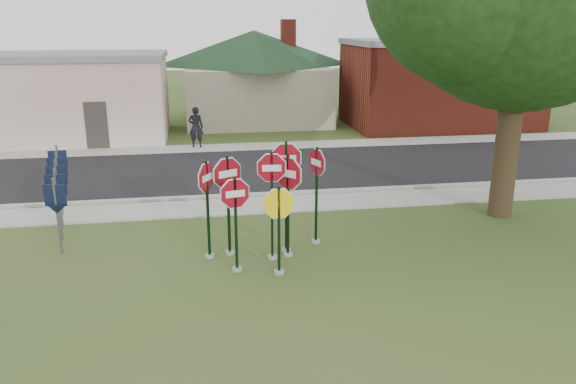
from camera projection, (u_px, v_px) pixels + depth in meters
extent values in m
plane|color=#2F491B|center=(270.00, 283.00, 12.64)|extent=(120.00, 120.00, 0.00)
cube|color=gray|center=(248.00, 206.00, 17.82)|extent=(60.00, 1.60, 0.06)
cube|color=black|center=(237.00, 171.00, 22.07)|extent=(60.00, 7.00, 0.04)
cube|color=gray|center=(230.00, 148.00, 26.13)|extent=(60.00, 1.60, 0.06)
cube|color=gray|center=(245.00, 196.00, 18.75)|extent=(60.00, 0.20, 0.14)
cylinder|color=gray|center=(272.00, 257.00, 13.93)|extent=(0.24, 0.24, 0.08)
cube|color=black|center=(272.00, 206.00, 13.55)|extent=(0.06, 0.06, 2.72)
cylinder|color=white|center=(272.00, 168.00, 13.27)|extent=(0.98, 0.10, 0.98)
cylinder|color=maroon|center=(272.00, 168.00, 13.27)|extent=(0.91, 0.10, 0.91)
cube|color=white|center=(272.00, 168.00, 13.27)|extent=(0.45, 0.05, 0.16)
cylinder|color=gray|center=(279.00, 272.00, 13.10)|extent=(0.24, 0.24, 0.08)
cube|color=black|center=(279.00, 231.00, 12.81)|extent=(0.06, 0.05, 2.12)
cylinder|color=white|center=(279.00, 204.00, 12.62)|extent=(1.01, 0.05, 1.01)
cylinder|color=yellow|center=(279.00, 204.00, 12.62)|extent=(0.93, 0.06, 0.93)
cylinder|color=gray|center=(237.00, 269.00, 13.26)|extent=(0.24, 0.24, 0.08)
cube|color=black|center=(236.00, 225.00, 12.93)|extent=(0.07, 0.06, 2.30)
cylinder|color=white|center=(235.00, 194.00, 12.72)|extent=(0.95, 0.23, 0.97)
cylinder|color=maroon|center=(235.00, 194.00, 12.72)|extent=(0.88, 0.22, 0.90)
cube|color=white|center=(235.00, 194.00, 12.72)|extent=(0.44, 0.11, 0.16)
cylinder|color=gray|center=(288.00, 254.00, 14.11)|extent=(0.24, 0.24, 0.08)
cube|color=black|center=(288.00, 206.00, 13.75)|extent=(0.08, 0.08, 2.60)
cylinder|color=white|center=(288.00, 173.00, 13.50)|extent=(0.77, 0.86, 1.14)
cylinder|color=maroon|center=(288.00, 173.00, 13.50)|extent=(0.72, 0.80, 1.05)
cube|color=white|center=(288.00, 173.00, 13.50)|extent=(0.36, 0.40, 0.18)
cylinder|color=gray|center=(286.00, 250.00, 14.36)|extent=(0.24, 0.24, 0.08)
cube|color=black|center=(286.00, 198.00, 13.95)|extent=(0.06, 0.05, 2.87)
cylinder|color=white|center=(286.00, 158.00, 13.66)|extent=(1.06, 0.09, 1.06)
cylinder|color=maroon|center=(286.00, 158.00, 13.66)|extent=(0.98, 0.09, 0.99)
cube|color=white|center=(286.00, 158.00, 13.66)|extent=(0.49, 0.05, 0.17)
cylinder|color=gray|center=(230.00, 252.00, 14.20)|extent=(0.24, 0.24, 0.08)
cube|color=black|center=(228.00, 206.00, 13.84)|extent=(0.08, 0.07, 2.55)
cylinder|color=white|center=(227.00, 173.00, 13.60)|extent=(0.98, 0.53, 1.10)
cylinder|color=maroon|center=(227.00, 173.00, 13.60)|extent=(0.91, 0.50, 1.02)
cube|color=white|center=(227.00, 173.00, 13.60)|extent=(0.45, 0.25, 0.18)
cylinder|color=gray|center=(316.00, 241.00, 14.94)|extent=(0.24, 0.24, 0.08)
cube|color=black|center=(316.00, 196.00, 14.57)|extent=(0.07, 0.07, 2.60)
cylinder|color=white|center=(317.00, 162.00, 14.31)|extent=(0.36, 0.92, 0.98)
cylinder|color=maroon|center=(317.00, 162.00, 14.31)|extent=(0.34, 0.86, 0.91)
cube|color=white|center=(317.00, 162.00, 14.31)|extent=(0.17, 0.43, 0.16)
cylinder|color=gray|center=(210.00, 256.00, 14.00)|extent=(0.24, 0.24, 0.08)
cube|color=black|center=(208.00, 210.00, 13.65)|extent=(0.07, 0.08, 2.48)
cylinder|color=white|center=(206.00, 177.00, 13.41)|extent=(0.53, 0.88, 1.02)
cylinder|color=maroon|center=(206.00, 177.00, 13.41)|extent=(0.50, 0.82, 0.94)
cube|color=white|center=(206.00, 177.00, 13.41)|extent=(0.25, 0.41, 0.16)
cube|color=#59595E|center=(58.00, 217.00, 13.94)|extent=(0.05, 0.05, 2.00)
cube|color=black|center=(55.00, 195.00, 13.78)|extent=(0.55, 0.13, 0.55)
cone|color=black|center=(57.00, 209.00, 13.88)|extent=(0.65, 0.65, 0.25)
cube|color=#59595E|center=(58.00, 205.00, 14.85)|extent=(0.05, 0.05, 2.00)
cube|color=black|center=(56.00, 185.00, 14.69)|extent=(0.55, 0.09, 0.55)
cone|color=black|center=(57.00, 197.00, 14.79)|extent=(0.62, 0.62, 0.25)
cube|color=#59595E|center=(59.00, 194.00, 15.76)|extent=(0.05, 0.05, 2.00)
cube|color=black|center=(57.00, 175.00, 15.60)|extent=(0.55, 0.05, 0.55)
cone|color=black|center=(58.00, 187.00, 15.70)|extent=(0.58, 0.58, 0.25)
cube|color=#59595E|center=(59.00, 185.00, 16.68)|extent=(0.05, 0.05, 2.00)
cube|color=black|center=(57.00, 167.00, 16.52)|extent=(0.55, 0.05, 0.55)
cone|color=black|center=(59.00, 178.00, 16.62)|extent=(0.58, 0.58, 0.25)
cube|color=#59595E|center=(60.00, 176.00, 17.59)|extent=(0.05, 0.05, 2.00)
cube|color=black|center=(58.00, 159.00, 17.43)|extent=(0.55, 0.09, 0.55)
cone|color=black|center=(59.00, 170.00, 17.53)|extent=(0.62, 0.62, 0.25)
cube|color=silver|center=(42.00, 99.00, 27.67)|extent=(12.00, 6.00, 4.00)
cube|color=slate|center=(36.00, 56.00, 27.07)|extent=(12.20, 6.20, 0.30)
cube|color=#332D28|center=(97.00, 126.00, 25.58)|extent=(1.00, 0.10, 2.20)
cube|color=#C0B899|center=(255.00, 93.00, 33.26)|extent=(8.00, 8.00, 3.20)
pyramid|color=#15301B|center=(254.00, 30.00, 32.21)|extent=(11.60, 11.60, 2.00)
cube|color=maroon|center=(288.00, 34.00, 32.58)|extent=(0.80, 0.80, 1.60)
cube|color=maroon|center=(439.00, 85.00, 31.31)|extent=(10.00, 6.00, 4.50)
cube|color=slate|center=(443.00, 42.00, 30.63)|extent=(10.20, 6.20, 0.30)
cube|color=white|center=(427.00, 85.00, 28.11)|extent=(2.00, 0.08, 0.90)
cylinder|color=black|center=(509.00, 125.00, 16.29)|extent=(0.70, 0.70, 5.54)
cylinder|color=black|center=(528.00, 75.00, 40.01)|extent=(0.50, 0.50, 4.00)
sphere|color=black|center=(534.00, 23.00, 38.96)|extent=(5.60, 5.60, 5.60)
imported|color=black|center=(196.00, 127.00, 25.89)|extent=(0.72, 0.51, 1.87)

